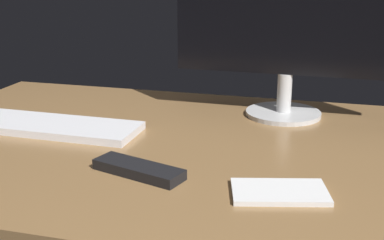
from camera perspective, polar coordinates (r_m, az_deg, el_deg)
desk at (r=108.92cm, az=0.99°, el=-3.28°), size 140.00×84.00×2.00cm
monitor at (r=126.05cm, az=10.64°, el=11.84°), size 54.42×18.57×46.52cm
keyboard at (r=121.83cm, az=-14.84°, el=-0.69°), size 38.93×14.25×1.69cm
tv_remote at (r=94.38cm, az=-5.92°, el=-5.44°), size 18.32×10.26×1.92cm
notepad at (r=87.74cm, az=9.64°, el=-7.82°), size 17.57×12.85×0.86cm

